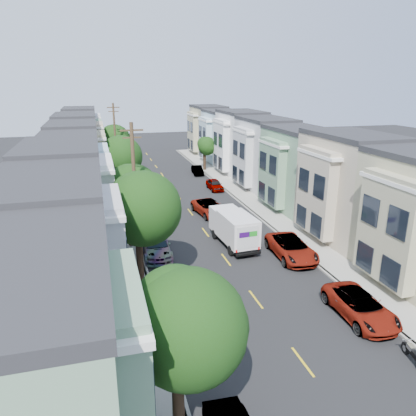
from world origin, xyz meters
TOP-DOWN VIEW (x-y plane):
  - ground at (0.00, 0.00)m, footprint 160.00×160.00m
  - road_slab at (0.00, 15.00)m, footprint 12.00×70.00m
  - curb_left at (-6.05, 15.00)m, footprint 0.30×70.00m
  - curb_right at (6.05, 15.00)m, footprint 0.30×70.00m
  - sidewalk_left at (-7.35, 15.00)m, footprint 2.60×70.00m
  - sidewalk_right at (7.35, 15.00)m, footprint 2.60×70.00m
  - centerline at (0.00, 15.00)m, footprint 0.12×70.00m
  - townhouse_row_left at (-11.15, 15.00)m, footprint 5.00×70.00m
  - townhouse_row_right at (11.15, 15.00)m, footprint 5.00×70.00m
  - tree_a at (-6.30, -14.99)m, footprint 4.11×4.11m
  - tree_b at (-6.30, -2.57)m, footprint 4.70×4.70m
  - tree_c at (-6.30, 4.50)m, footprint 4.10×4.10m
  - tree_d at (-6.30, 18.75)m, footprint 4.70×4.70m
  - tree_e at (-6.30, 31.90)m, footprint 4.41×4.41m
  - tree_far_r at (6.89, 31.17)m, footprint 2.75×2.75m
  - utility_pole_near at (-6.30, 2.00)m, footprint 1.60×0.26m
  - utility_pole_far at (-6.30, 28.00)m, footprint 1.60×0.26m
  - fedex_truck at (1.46, 2.63)m, footprint 2.23×5.79m
  - lead_sedan at (1.72, 10.60)m, footprint 3.16×5.57m
  - parked_left_b at (-4.90, -9.42)m, footprint 1.95×4.34m
  - parked_left_c at (-4.90, 2.35)m, footprint 2.26×5.05m
  - parked_left_d at (-4.90, 12.85)m, footprint 2.60×5.13m
  - parked_right_a at (4.90, -9.41)m, footprint 2.45×5.18m
  - parked_right_b at (4.90, -0.87)m, footprint 2.83×5.68m
  - parked_right_c at (4.90, 19.90)m, footprint 1.56×4.01m
  - parked_right_d at (4.90, 28.76)m, footprint 1.58×3.80m
  - motorcycle at (5.02, -13.37)m, footprint 0.27×1.95m

SIDE VIEW (x-z plane):
  - ground at x=0.00m, z-range 0.00..0.00m
  - centerline at x=0.00m, z-range -0.01..0.01m
  - townhouse_row_left at x=-11.15m, z-range -4.25..4.25m
  - townhouse_row_right at x=11.15m, z-range -4.25..4.25m
  - road_slab at x=0.00m, z-range 0.00..0.02m
  - curb_left at x=-6.05m, z-range 0.00..0.15m
  - curb_right at x=6.05m, z-range 0.00..0.15m
  - sidewalk_left at x=-7.35m, z-range 0.00..0.15m
  - sidewalk_right at x=7.35m, z-range 0.00..0.15m
  - motorcycle at x=5.02m, z-range 0.02..0.80m
  - parked_right_d at x=4.90m, z-range 0.00..1.24m
  - parked_left_b at x=-4.90m, z-range 0.00..1.28m
  - parked_right_c at x=4.90m, z-range 0.00..1.30m
  - parked_left_d at x=-4.90m, z-range 0.00..1.39m
  - parked_right_a at x=4.90m, z-range 0.00..1.43m
  - lead_sedan at x=1.72m, z-range 0.00..1.47m
  - parked_left_c at x=-4.90m, z-range 0.00..1.50m
  - parked_right_b at x=4.90m, z-range 0.00..1.55m
  - fedex_truck at x=1.46m, z-range 0.16..2.94m
  - tree_far_r at x=6.89m, z-range 1.08..6.11m
  - tree_c at x=-6.30m, z-range 1.31..8.08m
  - tree_d at x=-6.30m, z-range 1.23..8.43m
  - tree_e at x=-6.30m, z-range 1.32..8.43m
  - tree_a at x=-6.30m, z-range 1.42..8.42m
  - utility_pole_near at x=-6.30m, z-range 0.15..10.15m
  - utility_pole_far at x=-6.30m, z-range 0.15..10.15m
  - tree_b at x=-6.30m, z-range 1.47..9.15m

